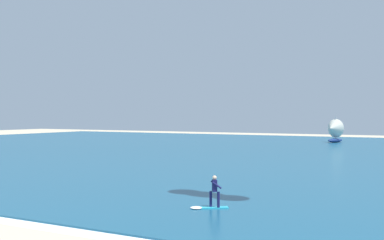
% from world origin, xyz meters
% --- Properties ---
extents(ocean, '(160.00, 90.00, 0.10)m').
position_xyz_m(ocean, '(0.00, 51.80, 0.05)').
color(ocean, navy).
rests_on(ocean, ground).
extents(shoreline_foam, '(79.50, 2.06, 0.01)m').
position_xyz_m(shoreline_foam, '(-2.36, 6.86, 0.01)').
color(shoreline_foam, white).
rests_on(shoreline_foam, ground).
extents(kitesurfer, '(1.92, 1.60, 1.67)m').
position_xyz_m(kitesurfer, '(3.31, 13.17, 0.70)').
color(kitesurfer, '#26B2CC').
rests_on(kitesurfer, ocean).
extents(sailboat_mid_right, '(3.59, 4.02, 4.52)m').
position_xyz_m(sailboat_mid_right, '(-4.04, 74.73, 2.17)').
color(sailboat_mid_right, navy).
rests_on(sailboat_mid_right, ocean).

